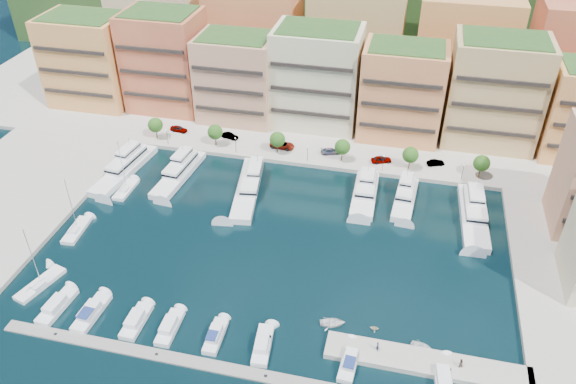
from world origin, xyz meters
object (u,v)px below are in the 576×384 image
(tree_1, at_px, (215,132))
(yacht_2, at_px, (249,185))
(cruiser_4, at_px, (215,336))
(car_4, at_px, (381,159))
(sailboat_1, at_px, (77,231))
(person_1, at_px, (460,363))
(lamppost_0, at_px, (167,134))
(lamppost_3, at_px, (383,160))
(car_1, at_px, (230,136))
(yacht_1, at_px, (180,172))
(tree_5, at_px, (482,163))
(cruiser_2, at_px, (136,321))
(yacht_0, at_px, (126,167))
(lamppost_1, at_px, (236,143))
(yacht_5, at_px, (405,196))
(tender_2, at_px, (422,347))
(lamppost_2, at_px, (308,151))
(car_5, at_px, (436,163))
(cruiser_5, at_px, (263,345))
(tender_0, at_px, (333,323))
(cruiser_9, at_px, (443,379))
(car_3, at_px, (331,151))
(lamppost_4, at_px, (463,170))
(cruiser_3, at_px, (170,328))
(yacht_6, at_px, (473,212))
(tree_3, at_px, (342,147))
(tree_2, at_px, (277,139))
(sailboat_0, at_px, (40,285))
(yacht_4, at_px, (365,192))
(cruiser_7, at_px, (349,362))
(sailboat_2, at_px, (126,190))
(tree_4, at_px, (410,155))
(cruiser_0, at_px, (57,306))
(tree_0, at_px, (155,125))
(cruiser_1, at_px, (91,313))
(car_0, at_px, (179,129))

(tree_1, xyz_separation_m, yacht_2, (13.20, -15.55, -3.53))
(cruiser_4, height_order, car_4, car_4)
(sailboat_1, xyz_separation_m, person_1, (75.76, -17.23, 1.55))
(tree_1, height_order, lamppost_0, tree_1)
(lamppost_3, distance_m, car_1, 40.22)
(lamppost_3, xyz_separation_m, yacht_1, (-46.21, -11.54, -2.73))
(tree_5, xyz_separation_m, cruiser_2, (-58.11, -58.09, -4.20))
(tree_5, distance_m, yacht_0, 82.87)
(lamppost_1, distance_m, car_1, 7.58)
(yacht_5, bearing_deg, tree_1, 166.18)
(tender_2, bearing_deg, lamppost_2, 46.15)
(yacht_0, distance_m, car_5, 73.78)
(yacht_2, relative_size, cruiser_5, 2.94)
(tender_0, xyz_separation_m, car_1, (-35.95, 54.76, 1.29))
(lamppost_0, bearing_deg, yacht_2, -27.73)
(cruiser_9, xyz_separation_m, car_3, (-27.66, 60.61, 1.15))
(lamppost_4, xyz_separation_m, tender_0, (-21.72, -48.46, -3.38))
(cruiser_3, bearing_deg, car_5, 55.33)
(yacht_5, distance_m, person_1, 45.06)
(cruiser_3, relative_size, person_1, 4.49)
(cruiser_2, bearing_deg, yacht_6, 37.60)
(tree_3, relative_size, cruiser_4, 0.76)
(tree_2, distance_m, lamppost_3, 26.12)
(lamppost_3, bearing_deg, cruiser_3, -118.30)
(tree_5, relative_size, sailboat_0, 0.43)
(yacht_6, distance_m, cruiser_5, 55.36)
(yacht_0, distance_m, yacht_4, 56.66)
(cruiser_7, relative_size, car_3, 1.69)
(lamppost_3, xyz_separation_m, cruiser_3, (-30.04, -55.78, -3.28))
(tree_3, xyz_separation_m, cruiser_5, (-3.94, -58.09, -4.20))
(lamppost_2, relative_size, tender_2, 1.13)
(cruiser_3, xyz_separation_m, sailboat_0, (-27.11, 4.27, -0.24))
(cruiser_9, bearing_deg, cruiser_5, 180.00)
(tree_3, bearing_deg, yacht_1, -159.08)
(sailboat_2, relative_size, car_5, 3.17)
(tree_4, relative_size, lamppost_3, 1.35)
(tree_2, xyz_separation_m, tree_4, (32.00, 0.00, 0.00))
(yacht_2, bearing_deg, cruiser_7, -55.76)
(tree_1, bearing_deg, lamppost_0, -169.15)
(car_3, bearing_deg, cruiser_0, 130.81)
(tree_0, height_order, sailboat_1, sailboat_1)
(lamppost_0, relative_size, yacht_5, 0.26)
(cruiser_3, bearing_deg, tender_0, 15.55)
(lamppost_2, height_order, yacht_1, yacht_1)
(tree_5, bearing_deg, tree_1, 180.00)
(tree_1, bearing_deg, cruiser_1, -92.41)
(tree_1, xyz_separation_m, tender_2, (53.20, -52.50, -4.36))
(lamppost_1, bearing_deg, tree_0, 174.03)
(cruiser_2, bearing_deg, tree_1, 95.79)
(cruiser_1, distance_m, car_0, 63.29)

